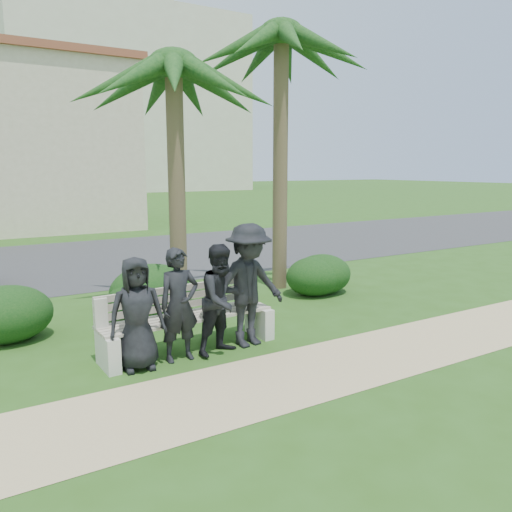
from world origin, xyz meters
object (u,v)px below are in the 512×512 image
(man_c, at_px, (222,299))
(palm_right, at_px, (281,37))
(park_bench, at_px, (189,323))
(man_b, at_px, (179,305))
(man_d, at_px, (249,285))
(palm_left, at_px, (173,67))
(man_a, at_px, (137,314))

(man_c, xyz_separation_m, palm_right, (2.92, 2.94, 4.52))
(park_bench, distance_m, man_b, 0.55)
(man_d, bearing_deg, park_bench, 156.01)
(man_b, distance_m, man_d, 1.13)
(man_d, distance_m, palm_left, 4.35)
(park_bench, distance_m, man_d, 1.04)
(park_bench, height_order, palm_left, palm_left)
(man_c, height_order, palm_left, palm_left)
(man_b, bearing_deg, park_bench, 46.69)
(man_b, distance_m, palm_left, 4.60)
(park_bench, xyz_separation_m, man_c, (0.37, -0.36, 0.39))
(man_b, relative_size, palm_left, 0.29)
(park_bench, height_order, man_b, man_b)
(palm_right, bearing_deg, man_c, -134.79)
(man_a, xyz_separation_m, palm_left, (1.65, 2.60, 3.68))
(man_c, xyz_separation_m, palm_left, (0.41, 2.66, 3.64))
(man_b, relative_size, palm_right, 0.25)
(park_bench, bearing_deg, man_b, -134.15)
(park_bench, bearing_deg, palm_right, 35.45)
(palm_right, bearing_deg, palm_left, -173.44)
(man_c, bearing_deg, man_d, -5.54)
(palm_left, bearing_deg, park_bench, -108.86)
(man_b, height_order, palm_left, palm_left)
(man_c, xyz_separation_m, man_d, (0.48, 0.08, 0.13))
(man_b, bearing_deg, man_c, -7.02)
(man_a, xyz_separation_m, man_c, (1.23, -0.05, 0.04))
(man_d, bearing_deg, man_c, -176.63)
(park_bench, bearing_deg, palm_left, 68.44)
(man_d, distance_m, palm_right, 5.79)
(man_a, distance_m, palm_right, 6.82)
(man_b, xyz_separation_m, palm_left, (1.05, 2.60, 3.64))
(man_a, relative_size, palm_right, 0.24)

